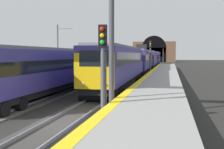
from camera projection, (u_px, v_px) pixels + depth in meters
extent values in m
plane|color=black|center=(64.00, 124.00, 13.27)|extent=(320.00, 320.00, 0.00)
cube|color=gray|center=(147.00, 117.00, 12.40)|extent=(112.00, 3.63, 1.04)
cube|color=yellow|center=(113.00, 104.00, 12.69)|extent=(112.00, 0.50, 0.01)
cube|color=#383533|center=(64.00, 123.00, 13.26)|extent=(160.00, 2.67, 0.06)
cube|color=gray|center=(50.00, 120.00, 13.41)|extent=(160.00, 0.07, 0.15)
cube|color=gray|center=(78.00, 122.00, 13.11)|extent=(160.00, 0.07, 0.15)
cube|color=navy|center=(120.00, 63.00, 27.62)|extent=(19.73, 3.04, 2.85)
cube|color=black|center=(120.00, 58.00, 27.58)|extent=(18.94, 3.06, 1.02)
cube|color=slate|center=(120.00, 47.00, 27.51)|extent=(19.13, 2.61, 0.20)
cube|color=black|center=(120.00, 79.00, 27.74)|extent=(19.33, 2.70, 0.54)
cylinder|color=black|center=(98.00, 95.00, 19.11)|extent=(1.02, 2.59, 0.99)
cylinder|color=black|center=(104.00, 92.00, 20.87)|extent=(1.02, 2.59, 0.99)
cylinder|color=black|center=(129.00, 77.00, 34.66)|extent=(1.02, 2.59, 0.99)
cylinder|color=black|center=(131.00, 76.00, 36.42)|extent=(1.02, 2.59, 0.99)
cube|color=#E5B20F|center=(94.00, 71.00, 17.97)|extent=(0.15, 2.69, 2.35)
cube|color=black|center=(94.00, 59.00, 17.86)|extent=(0.06, 1.96, 1.03)
sphere|color=#F2EACC|center=(106.00, 84.00, 17.82)|extent=(0.20, 0.20, 0.20)
sphere|color=#F2EACC|center=(83.00, 84.00, 18.12)|extent=(0.20, 0.20, 0.20)
cube|color=navy|center=(141.00, 59.00, 47.42)|extent=(19.73, 3.04, 2.85)
cube|color=black|center=(141.00, 57.00, 47.39)|extent=(18.94, 3.06, 0.93)
cube|color=slate|center=(141.00, 50.00, 47.31)|extent=(19.13, 2.61, 0.20)
cube|color=black|center=(141.00, 69.00, 47.54)|extent=(19.33, 2.70, 0.54)
cylinder|color=black|center=(135.00, 74.00, 38.89)|extent=(1.02, 2.59, 0.99)
cylinder|color=black|center=(137.00, 74.00, 40.65)|extent=(1.02, 2.59, 0.99)
cylinder|color=black|center=(145.00, 69.00, 54.48)|extent=(1.02, 2.59, 0.99)
cylinder|color=black|center=(145.00, 68.00, 56.24)|extent=(1.02, 2.59, 0.99)
cube|color=navy|center=(150.00, 58.00, 67.22)|extent=(19.73, 3.04, 2.85)
cube|color=black|center=(150.00, 56.00, 67.20)|extent=(18.94, 3.06, 0.82)
cube|color=slate|center=(150.00, 52.00, 67.11)|extent=(19.13, 2.61, 0.20)
cube|color=black|center=(150.00, 65.00, 67.34)|extent=(19.33, 2.70, 0.54)
cylinder|color=black|center=(148.00, 68.00, 58.92)|extent=(1.02, 2.59, 0.99)
cylinder|color=black|center=(148.00, 67.00, 60.68)|extent=(1.02, 2.59, 0.99)
cylinder|color=black|center=(152.00, 65.00, 74.05)|extent=(1.02, 2.59, 0.99)
cylinder|color=black|center=(152.00, 65.00, 75.81)|extent=(1.02, 2.59, 0.99)
cube|color=navy|center=(155.00, 57.00, 87.02)|extent=(19.73, 3.04, 2.85)
cube|color=black|center=(155.00, 56.00, 87.00)|extent=(18.94, 3.06, 0.95)
cube|color=slate|center=(155.00, 52.00, 86.91)|extent=(19.13, 2.61, 0.20)
cube|color=black|center=(155.00, 62.00, 87.14)|extent=(19.33, 2.70, 0.54)
cylinder|color=black|center=(153.00, 64.00, 78.46)|extent=(1.02, 2.59, 0.99)
cylinder|color=black|center=(154.00, 64.00, 80.22)|extent=(1.02, 2.59, 0.99)
cylinder|color=black|center=(156.00, 63.00, 94.12)|extent=(1.02, 2.59, 0.99)
cylinder|color=black|center=(156.00, 62.00, 95.88)|extent=(1.02, 2.59, 0.99)
cube|color=black|center=(141.00, 47.00, 47.27)|extent=(1.32, 1.70, 0.90)
cube|color=navy|center=(53.00, 67.00, 22.82)|extent=(18.96, 2.93, 2.68)
cube|color=black|center=(52.00, 64.00, 22.80)|extent=(18.20, 2.95, 0.76)
cube|color=slate|center=(52.00, 49.00, 22.72)|extent=(18.39, 2.51, 0.20)
cube|color=black|center=(53.00, 85.00, 22.93)|extent=(18.58, 2.60, 0.49)
cylinder|color=black|center=(85.00, 80.00, 31.21)|extent=(0.91, 2.54, 0.88)
cylinder|color=black|center=(80.00, 81.00, 29.45)|extent=(0.91, 2.54, 0.88)
cylinder|color=black|center=(5.00, 103.00, 16.46)|extent=(0.91, 2.54, 0.88)
cube|color=yellow|center=(88.00, 65.00, 32.09)|extent=(0.15, 2.64, 2.21)
cube|color=black|center=(88.00, 59.00, 32.08)|extent=(0.06, 1.92, 0.96)
sphere|color=#F2EACC|center=(82.00, 72.00, 32.37)|extent=(0.20, 0.20, 0.20)
sphere|color=#F2EACC|center=(94.00, 72.00, 32.04)|extent=(0.20, 0.20, 0.20)
cube|color=navy|center=(107.00, 61.00, 41.85)|extent=(18.96, 2.93, 2.68)
cube|color=black|center=(107.00, 59.00, 41.82)|extent=(18.20, 2.95, 0.94)
cube|color=slate|center=(106.00, 52.00, 41.74)|extent=(18.39, 2.51, 0.20)
cube|color=black|center=(107.00, 71.00, 41.96)|extent=(18.58, 2.60, 0.49)
cylinder|color=black|center=(118.00, 70.00, 50.13)|extent=(0.91, 2.54, 0.88)
cylinder|color=black|center=(115.00, 71.00, 48.38)|extent=(0.91, 2.54, 0.88)
cylinder|color=black|center=(94.00, 77.00, 35.58)|extent=(0.91, 2.54, 0.88)
cylinder|color=black|center=(90.00, 78.00, 33.83)|extent=(0.91, 2.54, 0.88)
cube|color=black|center=(106.00, 48.00, 41.70)|extent=(1.32, 1.66, 0.90)
cylinder|color=#4C4C54|center=(103.00, 87.00, 12.84)|extent=(0.16, 0.16, 3.61)
cube|color=black|center=(103.00, 36.00, 12.67)|extent=(0.20, 0.38, 1.05)
cube|color=#4C4C54|center=(104.00, 87.00, 12.98)|extent=(0.04, 0.28, 3.25)
sphere|color=red|center=(102.00, 29.00, 12.52)|extent=(0.20, 0.20, 0.20)
sphere|color=yellow|center=(102.00, 36.00, 12.55)|extent=(0.20, 0.20, 0.20)
sphere|color=green|center=(102.00, 42.00, 12.57)|extent=(0.20, 0.20, 0.20)
cylinder|color=#4C4C54|center=(150.00, 62.00, 41.72)|extent=(0.16, 0.16, 4.30)
cube|color=black|center=(150.00, 44.00, 41.52)|extent=(0.20, 0.38, 1.05)
cube|color=#4C4C54|center=(150.00, 62.00, 41.85)|extent=(0.04, 0.28, 3.87)
sphere|color=red|center=(150.00, 42.00, 41.37)|extent=(0.20, 0.20, 0.20)
sphere|color=yellow|center=(150.00, 44.00, 41.40)|extent=(0.20, 0.20, 0.20)
sphere|color=green|center=(150.00, 46.00, 41.42)|extent=(0.20, 0.20, 0.20)
cylinder|color=#4C4C54|center=(163.00, 57.00, 107.69)|extent=(0.16, 0.16, 4.81)
cube|color=black|center=(163.00, 49.00, 107.49)|extent=(0.20, 0.38, 0.75)
cube|color=#4C4C54|center=(163.00, 57.00, 107.82)|extent=(0.04, 0.28, 4.33)
sphere|color=red|center=(163.00, 49.00, 107.35)|extent=(0.20, 0.20, 0.20)
sphere|color=yellow|center=(163.00, 50.00, 107.37)|extent=(0.20, 0.20, 0.20)
cylinder|color=#3F3F47|center=(112.00, 47.00, 14.28)|extent=(0.28, 0.28, 7.33)
cube|color=brown|center=(154.00, 52.00, 119.02)|extent=(2.37, 18.18, 8.75)
cube|color=black|center=(154.00, 55.00, 117.91)|extent=(0.12, 10.18, 6.12)
cylinder|color=black|center=(154.00, 48.00, 117.69)|extent=(0.12, 10.18, 10.18)
cylinder|color=#595B60|center=(58.00, 51.00, 39.32)|extent=(0.22, 0.22, 7.50)
cylinder|color=#595B60|center=(65.00, 29.00, 38.85)|extent=(0.08, 2.29, 0.08)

